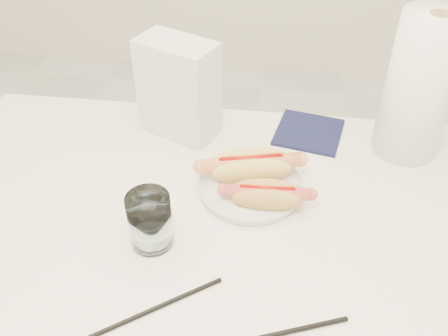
# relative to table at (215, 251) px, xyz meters

# --- Properties ---
(table) EXTENTS (1.20, 0.80, 0.75)m
(table) POSITION_rel_table_xyz_m (0.00, 0.00, 0.00)
(table) COLOR white
(table) RESTS_ON ground
(plate) EXTENTS (0.24, 0.24, 0.02)m
(plate) POSITION_rel_table_xyz_m (0.06, 0.11, 0.07)
(plate) COLOR white
(plate) RESTS_ON table
(hotdog_left) EXTENTS (0.20, 0.11, 0.05)m
(hotdog_left) POSITION_rel_table_xyz_m (0.05, 0.14, 0.10)
(hotdog_left) COLOR #E8C35D
(hotdog_left) RESTS_ON plate
(hotdog_right) EXTENTS (0.16, 0.07, 0.04)m
(hotdog_right) POSITION_rel_table_xyz_m (0.09, 0.06, 0.10)
(hotdog_right) COLOR tan
(hotdog_right) RESTS_ON plate
(water_glass) EXTENTS (0.08, 0.08, 0.10)m
(water_glass) POSITION_rel_table_xyz_m (-0.10, -0.04, 0.11)
(water_glass) COLOR white
(water_glass) RESTS_ON table
(chopstick_near) EXTENTS (0.20, 0.15, 0.01)m
(chopstick_near) POSITION_rel_table_xyz_m (-0.07, -0.18, 0.06)
(chopstick_near) COLOR black
(chopstick_near) RESTS_ON table
(chopstick_far) EXTENTS (0.24, 0.10, 0.01)m
(chopstick_far) POSITION_rel_table_xyz_m (0.11, -0.21, 0.06)
(chopstick_far) COLOR black
(chopstick_far) RESTS_ON table
(napkin_box) EXTENTS (0.19, 0.15, 0.22)m
(napkin_box) POSITION_rel_table_xyz_m (-0.12, 0.30, 0.17)
(napkin_box) COLOR silver
(napkin_box) RESTS_ON table
(navy_napkin) EXTENTS (0.17, 0.17, 0.01)m
(navy_napkin) POSITION_rel_table_xyz_m (0.17, 0.32, 0.06)
(navy_napkin) COLOR black
(navy_napkin) RESTS_ON table
(paper_towel_roll) EXTENTS (0.17, 0.17, 0.31)m
(paper_towel_roll) POSITION_rel_table_xyz_m (0.38, 0.29, 0.21)
(paper_towel_roll) COLOR white
(paper_towel_roll) RESTS_ON table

